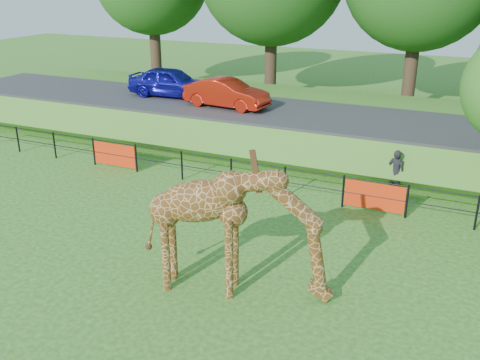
{
  "coord_description": "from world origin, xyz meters",
  "views": [
    {
      "loc": [
        5.53,
        -7.89,
        7.16
      ],
      "look_at": [
        0.08,
        4.16,
        2.0
      ],
      "focal_mm": 40.0,
      "sensor_mm": 36.0,
      "label": 1
    }
  ],
  "objects_px": {
    "car_red": "(227,93)",
    "visitor": "(396,172)",
    "car_blue": "(171,82)",
    "giraffe": "(238,232)"
  },
  "relations": [
    {
      "from": "car_red",
      "to": "visitor",
      "type": "bearing_deg",
      "value": -108.31
    },
    {
      "from": "car_blue",
      "to": "visitor",
      "type": "relative_size",
      "value": 2.72
    },
    {
      "from": "giraffe",
      "to": "visitor",
      "type": "bearing_deg",
      "value": 60.84
    },
    {
      "from": "giraffe",
      "to": "car_red",
      "type": "height_order",
      "value": "giraffe"
    },
    {
      "from": "giraffe",
      "to": "car_red",
      "type": "bearing_deg",
      "value": 104.5
    },
    {
      "from": "car_blue",
      "to": "car_red",
      "type": "bearing_deg",
      "value": -107.37
    },
    {
      "from": "car_red",
      "to": "giraffe",
      "type": "bearing_deg",
      "value": -147.53
    },
    {
      "from": "visitor",
      "to": "giraffe",
      "type": "bearing_deg",
      "value": 87.29
    },
    {
      "from": "giraffe",
      "to": "car_blue",
      "type": "xyz_separation_m",
      "value": [
        -9.26,
        12.4,
        0.54
      ]
    },
    {
      "from": "car_red",
      "to": "car_blue",
      "type": "bearing_deg",
      "value": 81.13
    }
  ]
}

